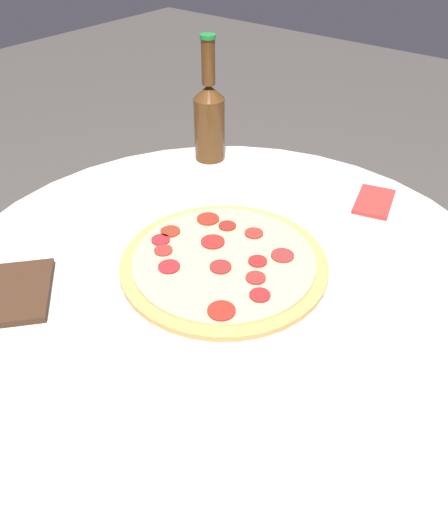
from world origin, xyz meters
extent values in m
plane|color=#4C4742|center=(0.00, 0.00, 0.00)|extent=(8.00, 8.00, 0.00)
cylinder|color=silver|center=(0.00, 0.00, 0.01)|extent=(0.47, 0.47, 0.02)
cylinder|color=silver|center=(0.00, 0.00, 0.35)|extent=(0.08, 0.08, 0.66)
cylinder|color=silver|center=(0.00, 0.00, 0.70)|extent=(0.98, 0.98, 0.02)
cylinder|color=tan|center=(0.01, 0.01, 0.71)|extent=(0.36, 0.36, 0.01)
cylinder|color=beige|center=(0.01, 0.01, 0.72)|extent=(0.32, 0.32, 0.01)
cylinder|color=maroon|center=(-0.01, 0.00, 0.73)|extent=(0.04, 0.04, 0.00)
cylinder|color=maroon|center=(-0.03, -0.09, 0.73)|extent=(0.03, 0.03, 0.00)
cylinder|color=maroon|center=(0.00, -0.06, 0.73)|extent=(0.03, 0.03, 0.00)
cylinder|color=maroon|center=(0.01, 0.14, 0.73)|extent=(0.04, 0.04, 0.00)
cylinder|color=maroon|center=(0.08, -0.06, 0.73)|extent=(0.04, 0.04, 0.00)
cylinder|color=#A42329|center=(-0.07, 0.07, 0.73)|extent=(0.04, 0.04, 0.00)
cylinder|color=#A92E28|center=(-0.04, 0.11, 0.73)|extent=(0.03, 0.03, 0.00)
cylinder|color=maroon|center=(0.08, 0.11, 0.73)|extent=(0.04, 0.04, 0.00)
cylinder|color=maroon|center=(0.03, 0.06, 0.73)|extent=(0.04, 0.04, 0.00)
cylinder|color=maroon|center=(0.09, 0.07, 0.73)|extent=(0.03, 0.03, 0.00)
cylinder|color=#A0271C|center=(-0.09, -0.07, 0.73)|extent=(0.04, 0.04, 0.00)
cylinder|color=maroon|center=(-0.02, 0.13, 0.73)|extent=(0.03, 0.03, 0.00)
cylinder|color=#9D2E28|center=(0.10, 0.01, 0.73)|extent=(0.03, 0.03, 0.00)
cylinder|color=maroon|center=(0.04, -0.04, 0.73)|extent=(0.03, 0.03, 0.00)
cylinder|color=#563314|center=(0.31, 0.29, 0.78)|extent=(0.07, 0.07, 0.14)
cone|color=#563314|center=(0.31, 0.29, 0.87)|extent=(0.07, 0.07, 0.03)
cylinder|color=#563314|center=(0.31, 0.29, 0.93)|extent=(0.03, 0.03, 0.09)
cylinder|color=#1E8438|center=(0.31, 0.29, 0.98)|extent=(0.03, 0.03, 0.01)
cube|color=#422819|center=(-0.27, 0.24, 0.71)|extent=(0.21, 0.21, 0.01)
cube|color=red|center=(0.36, -0.10, 0.71)|extent=(0.13, 0.10, 0.01)
camera|label=1|loc=(-0.52, -0.41, 1.25)|focal=35.00mm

